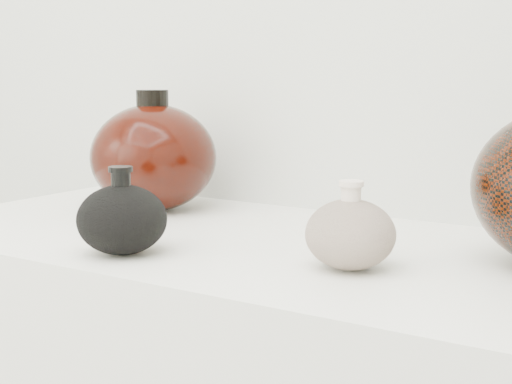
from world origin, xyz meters
The scene contains 3 objects.
black_gourd_vase centered at (-0.15, 0.79, 0.95)m, with size 0.15×0.15×0.11m.
cream_gourd_vase centered at (0.13, 0.87, 0.94)m, with size 0.14×0.14×0.11m.
left_round_pot centered at (-0.32, 1.05, 0.99)m, with size 0.28×0.28×0.20m.
Camera 1 is at (0.47, 0.12, 1.12)m, focal length 50.00 mm.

